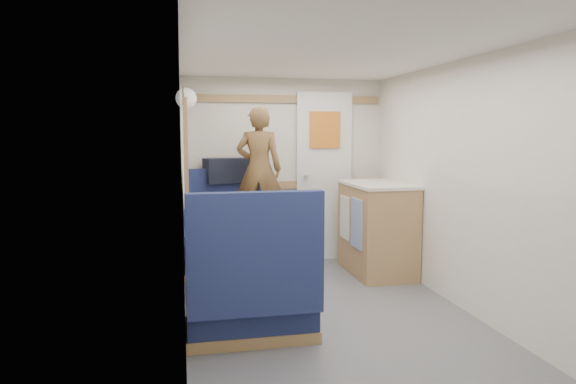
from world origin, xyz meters
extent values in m
plane|color=#515156|center=(0.00, 0.00, 0.00)|extent=(4.50, 4.50, 0.00)
plane|color=silver|center=(0.00, 0.00, 2.00)|extent=(4.50, 4.50, 0.00)
cube|color=silver|center=(0.00, 2.25, 1.00)|extent=(2.20, 0.02, 2.00)
cube|color=silver|center=(-1.10, 0.00, 1.00)|extent=(0.02, 4.50, 2.00)
cube|color=silver|center=(1.10, 0.00, 1.00)|extent=(0.02, 4.50, 2.00)
cube|color=#9D7447|center=(0.00, 2.23, 0.85)|extent=(2.15, 0.02, 0.08)
cube|color=#9D7447|center=(0.00, 2.23, 1.78)|extent=(2.15, 0.02, 0.08)
cube|color=#A5B196|center=(-1.08, 1.00, 1.25)|extent=(0.04, 1.30, 0.72)
cube|color=white|center=(0.45, 2.22, 0.93)|extent=(0.62, 0.04, 1.86)
cube|color=orange|center=(0.45, 2.19, 1.45)|extent=(0.34, 0.03, 0.40)
cylinder|color=silver|center=(0.23, 2.17, 0.95)|extent=(0.04, 0.10, 0.04)
cube|color=white|center=(-0.65, 1.00, 0.70)|extent=(0.62, 0.92, 0.04)
cylinder|color=silver|center=(-0.65, 1.00, 0.35)|extent=(0.08, 0.08, 0.66)
cylinder|color=silver|center=(-0.65, 1.00, 0.01)|extent=(0.36, 0.36, 0.03)
cube|color=#181D4D|center=(-0.65, 1.80, 0.23)|extent=(0.88, 0.50, 0.45)
cube|color=#181D4D|center=(-0.65, 2.08, 0.65)|extent=(0.88, 0.10, 0.80)
cube|color=#9D7447|center=(-0.65, 1.80, 0.04)|extent=(0.90, 0.52, 0.08)
cube|color=#181D4D|center=(-0.65, 0.20, 0.23)|extent=(0.88, 0.50, 0.45)
cube|color=#181D4D|center=(-0.65, -0.08, 0.65)|extent=(0.88, 0.10, 0.80)
cube|color=#9D7447|center=(-0.65, 0.20, 0.04)|extent=(0.90, 0.52, 0.08)
cube|color=#9D7447|center=(-0.65, 2.12, 0.88)|extent=(0.90, 0.14, 0.04)
sphere|color=white|center=(-1.04, 1.85, 1.75)|extent=(0.20, 0.20, 0.20)
cube|color=#9D7447|center=(0.82, 1.55, 0.45)|extent=(0.54, 0.90, 0.90)
cube|color=silver|center=(0.82, 1.55, 0.91)|extent=(0.56, 0.92, 0.03)
cube|color=#5972B2|center=(0.54, 1.37, 0.55)|extent=(0.01, 0.30, 0.48)
cube|color=silver|center=(0.54, 1.73, 0.55)|extent=(0.01, 0.28, 0.44)
imported|color=brown|center=(-0.35, 1.73, 1.06)|extent=(0.51, 0.40, 1.23)
cube|color=black|center=(-0.60, 2.12, 1.03)|extent=(0.58, 0.37, 0.26)
cube|color=white|center=(-0.59, 0.91, 0.73)|extent=(0.32, 0.37, 0.02)
sphere|color=orange|center=(-0.45, 0.97, 0.78)|extent=(0.08, 0.08, 0.08)
cube|color=#E3D383|center=(-0.61, 0.72, 0.76)|extent=(0.12, 0.09, 0.04)
cylinder|color=white|center=(-0.61, 0.85, 0.72)|extent=(0.06, 0.06, 0.01)
cylinder|color=white|center=(-0.61, 0.85, 0.78)|extent=(0.01, 0.01, 0.10)
sphere|color=#4B0815|center=(-0.61, 0.85, 0.85)|extent=(0.08, 0.08, 0.08)
cylinder|color=white|center=(-0.84, 0.69, 0.78)|extent=(0.07, 0.07, 0.12)
cylinder|color=white|center=(-0.72, 1.27, 0.77)|extent=(0.07, 0.07, 0.11)
cylinder|color=silver|center=(-0.59, 1.03, 0.77)|extent=(0.07, 0.07, 0.11)
cylinder|color=brown|center=(-0.43, 1.03, 0.77)|extent=(0.07, 0.07, 0.10)
cylinder|color=black|center=(-0.54, 1.04, 0.76)|extent=(0.03, 0.03, 0.09)
cube|color=brown|center=(-0.48, 1.23, 0.77)|extent=(0.15, 0.26, 0.10)
camera|label=1|loc=(-1.10, -3.26, 1.42)|focal=32.00mm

